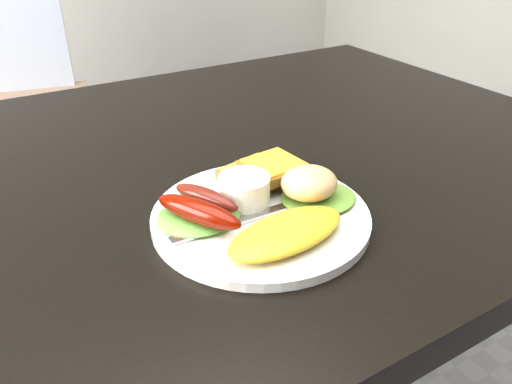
{
  "coord_description": "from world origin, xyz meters",
  "views": [
    {
      "loc": [
        -0.25,
        -0.57,
        1.05
      ],
      "look_at": [
        -0.01,
        -0.17,
        0.78
      ],
      "focal_mm": 35.0,
      "sensor_mm": 36.0,
      "label": 1
    }
  ],
  "objects_px": {
    "person": "(148,81)",
    "dining_chair": "(23,113)",
    "dining_table": "(199,171)",
    "plate": "(261,216)"
  },
  "relations": [
    {
      "from": "person",
      "to": "dining_chair",
      "type": "bearing_deg",
      "value": -51.9
    },
    {
      "from": "dining_table",
      "to": "plate",
      "type": "height_order",
      "value": "plate"
    },
    {
      "from": "dining_table",
      "to": "person",
      "type": "bearing_deg",
      "value": 76.17
    },
    {
      "from": "plate",
      "to": "dining_chair",
      "type": "bearing_deg",
      "value": 94.25
    },
    {
      "from": "dining_chair",
      "to": "person",
      "type": "distance_m",
      "value": 0.6
    },
    {
      "from": "dining_table",
      "to": "dining_chair",
      "type": "height_order",
      "value": "dining_table"
    },
    {
      "from": "dining_chair",
      "to": "person",
      "type": "xyz_separation_m",
      "value": [
        0.28,
        -0.49,
        0.2
      ]
    },
    {
      "from": "dining_table",
      "to": "dining_chair",
      "type": "bearing_deg",
      "value": 95.27
    },
    {
      "from": "dining_table",
      "to": "person",
      "type": "xyz_separation_m",
      "value": [
        0.17,
        0.69,
        -0.08
      ]
    },
    {
      "from": "person",
      "to": "plate",
      "type": "bearing_deg",
      "value": 87.08
    }
  ]
}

